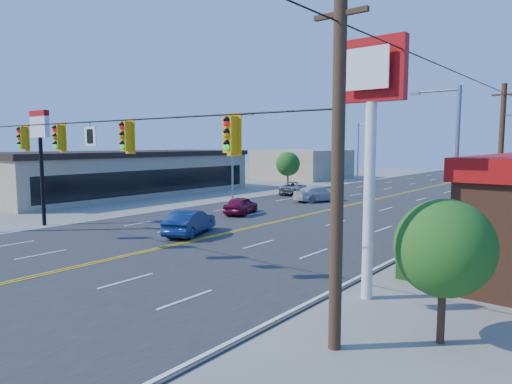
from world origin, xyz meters
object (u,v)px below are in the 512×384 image
Objects in this scene: kfc_pylon at (371,116)px; signal_span at (73,151)px; pizza_hut_sign at (40,143)px; car_white at (317,195)px; car_blue at (190,223)px; car_magenta at (241,206)px; car_silver at (294,188)px.

signal_span is at bearing -160.22° from kfc_pylon.
car_white is at bearing 70.07° from pizza_hut_sign.
car_white is at bearing 97.64° from signal_span.
kfc_pylon is 13.93m from car_blue.
pizza_hut_sign reaches higher than car_magenta.
car_silver is (-4.32, 13.25, -0.00)m from car_magenta.
signal_span is at bearing 85.05° from car_silver.
car_blue reaches higher than car_silver.
car_white is at bearing -106.03° from car_blue.
signal_span is 8.71m from car_blue.
kfc_pylon is 31.59m from car_silver.
signal_span is 16.17m from car_magenta.
car_silver is at bearing -13.78° from car_white.
signal_span is 11.87m from kfc_pylon.
signal_span is at bearing 85.99° from car_magenta.
car_magenta is 9.75m from car_white.
signal_span is 5.29× the size of car_white.
car_white is (0.60, 9.73, 0.02)m from car_magenta.
pizza_hut_sign is 1.62× the size of car_blue.
kfc_pylon is (11.12, 4.00, 1.16)m from signal_span.
car_silver is (2.63, 24.35, -4.54)m from pizza_hut_sign.
kfc_pylon is at bearing 19.78° from signal_span.
car_blue is at bearing 90.96° from car_magenta.
kfc_pylon reaches higher than car_blue.
car_magenta is at bearing 104.58° from signal_span.
kfc_pylon is 2.26× the size of car_magenta.
kfc_pylon reaches higher than car_white.
car_silver is (-7.01, 20.82, -0.06)m from car_blue.
kfc_pylon reaches higher than pizza_hut_sign.
car_blue reaches higher than car_magenta.
kfc_pylon reaches higher than car_silver.
car_blue is (-12.36, 3.54, -5.35)m from kfc_pylon.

